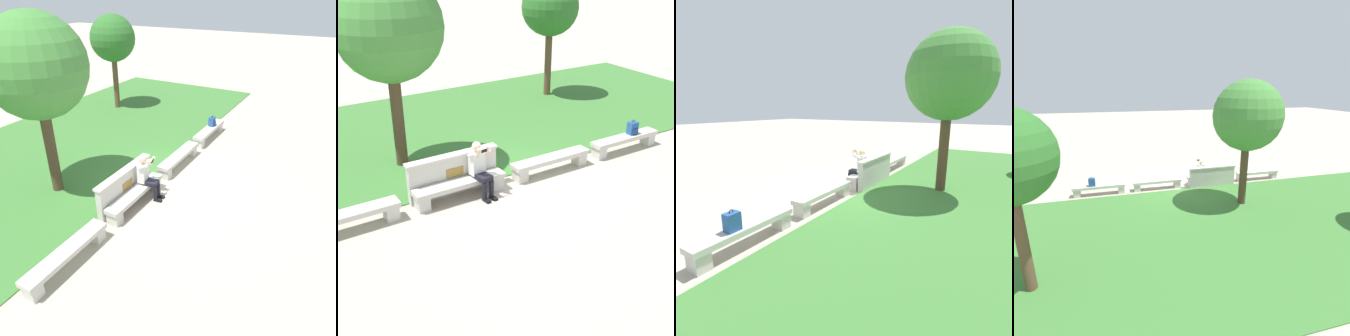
% 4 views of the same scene
% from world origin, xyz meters
% --- Properties ---
extents(ground_plane, '(80.00, 80.00, 0.00)m').
position_xyz_m(ground_plane, '(0.00, 0.00, 0.00)').
color(ground_plane, '#B2A593').
extents(grass_strip, '(22.20, 8.00, 0.03)m').
position_xyz_m(grass_strip, '(0.00, 4.38, 0.01)').
color(grass_strip, '#3D7533').
rests_on(grass_strip, ground).
extents(bench_main, '(2.27, 0.40, 0.45)m').
position_xyz_m(bench_main, '(-3.96, 0.00, 0.31)').
color(bench_main, beige).
rests_on(bench_main, ground).
extents(bench_near, '(2.27, 0.40, 0.45)m').
position_xyz_m(bench_near, '(-1.32, 0.00, 0.31)').
color(bench_near, beige).
rests_on(bench_near, ground).
extents(bench_mid, '(2.27, 0.40, 0.45)m').
position_xyz_m(bench_mid, '(1.32, 0.00, 0.31)').
color(bench_mid, beige).
rests_on(bench_mid, ground).
extents(bench_far, '(2.27, 0.40, 0.45)m').
position_xyz_m(bench_far, '(3.96, 0.00, 0.31)').
color(bench_far, beige).
rests_on(bench_far, ground).
extents(backrest_wall_with_plaque, '(2.31, 0.24, 1.01)m').
position_xyz_m(backrest_wall_with_plaque, '(-1.32, 0.34, 0.52)').
color(backrest_wall_with_plaque, beige).
rests_on(backrest_wall_with_plaque, ground).
extents(person_photographer, '(0.50, 0.75, 1.32)m').
position_xyz_m(person_photographer, '(-0.83, -0.08, 0.74)').
color(person_photographer, black).
rests_on(person_photographer, ground).
extents(backpack, '(0.28, 0.24, 0.43)m').
position_xyz_m(backpack, '(4.25, 0.01, 0.63)').
color(backpack, '#234C8C').
rests_on(backpack, bench_far).
extents(tree_behind_wall, '(2.68, 2.68, 4.97)m').
position_xyz_m(tree_behind_wall, '(-1.80, 2.49, 3.60)').
color(tree_behind_wall, '#4C3826').
rests_on(tree_behind_wall, ground).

